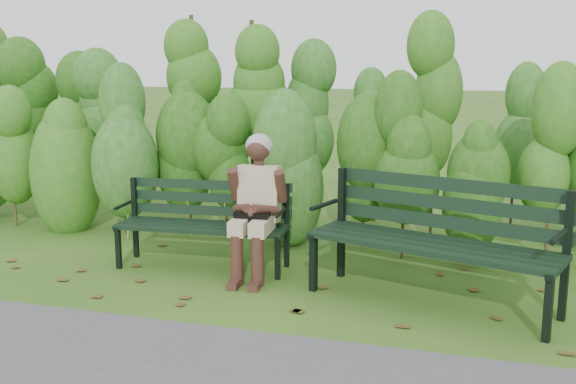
# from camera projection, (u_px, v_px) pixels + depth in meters

# --- Properties ---
(ground) EXTENTS (80.00, 80.00, 0.00)m
(ground) POSITION_uv_depth(u_px,v_px,m) (276.00, 288.00, 5.61)
(ground) COLOR #2E5418
(hedge_band) EXTENTS (11.04, 1.67, 2.42)m
(hedge_band) POSITION_uv_depth(u_px,v_px,m) (329.00, 119.00, 7.12)
(hedge_band) COLOR #47381E
(hedge_band) RESTS_ON ground
(leaf_litter) EXTENTS (5.78, 2.23, 0.01)m
(leaf_litter) POSITION_uv_depth(u_px,v_px,m) (293.00, 286.00, 5.66)
(leaf_litter) COLOR brown
(leaf_litter) RESTS_ON ground
(bench_left) EXTENTS (1.59, 0.63, 0.78)m
(bench_left) POSITION_uv_depth(u_px,v_px,m) (205.00, 217.00, 6.15)
(bench_left) COLOR black
(bench_left) RESTS_ON ground
(bench_right) EXTENTS (2.03, 1.16, 0.96)m
(bench_right) POSITION_uv_depth(u_px,v_px,m) (438.00, 231.00, 5.20)
(bench_right) COLOR black
(bench_right) RESTS_ON ground
(seated_woman) EXTENTS (0.52, 0.76, 1.24)m
(seated_woman) POSITION_uv_depth(u_px,v_px,m) (256.00, 198.00, 5.84)
(seated_woman) COLOR tan
(seated_woman) RESTS_ON ground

